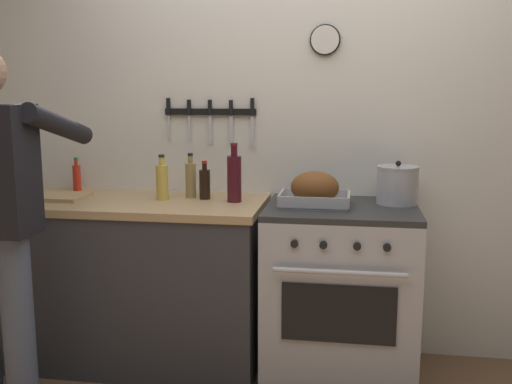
# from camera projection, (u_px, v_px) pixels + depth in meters

# --- Properties ---
(wall_back) EXTENTS (6.00, 0.13, 2.60)m
(wall_back) POSITION_uv_depth(u_px,v_px,m) (305.00, 122.00, 3.31)
(wall_back) COLOR white
(wall_back) RESTS_ON ground
(counter_block) EXTENTS (2.03, 0.65, 0.90)m
(counter_block) POSITION_uv_depth(u_px,v_px,m) (80.00, 276.00, 3.29)
(counter_block) COLOR #38383D
(counter_block) RESTS_ON ground
(stove) EXTENTS (0.76, 0.67, 0.90)m
(stove) POSITION_uv_depth(u_px,v_px,m) (340.00, 292.00, 3.07)
(stove) COLOR #BCBCC1
(stove) RESTS_ON ground
(roasting_pan) EXTENTS (0.35, 0.26, 0.18)m
(roasting_pan) POSITION_uv_depth(u_px,v_px,m) (315.00, 190.00, 2.99)
(roasting_pan) COLOR #B7B7BC
(roasting_pan) RESTS_ON stove
(stock_pot) EXTENTS (0.21, 0.21, 0.22)m
(stock_pot) POSITION_uv_depth(u_px,v_px,m) (397.00, 185.00, 3.05)
(stock_pot) COLOR #B7B7BC
(stock_pot) RESTS_ON stove
(cutting_board) EXTENTS (0.36, 0.24, 0.02)m
(cutting_board) POSITION_uv_depth(u_px,v_px,m) (52.00, 196.00, 3.21)
(cutting_board) COLOR tan
(cutting_board) RESTS_ON counter_block
(bottle_wine_red) EXTENTS (0.07, 0.07, 0.31)m
(bottle_wine_red) POSITION_uv_depth(u_px,v_px,m) (234.00, 177.00, 3.09)
(bottle_wine_red) COLOR #47141E
(bottle_wine_red) RESTS_ON counter_block
(bottle_soy_sauce) EXTENTS (0.06, 0.06, 0.21)m
(bottle_soy_sauce) POSITION_uv_depth(u_px,v_px,m) (205.00, 183.00, 3.18)
(bottle_soy_sauce) COLOR black
(bottle_soy_sauce) RESTS_ON counter_block
(bottle_vinegar) EXTENTS (0.06, 0.06, 0.24)m
(bottle_vinegar) POSITION_uv_depth(u_px,v_px,m) (191.00, 179.00, 3.22)
(bottle_vinegar) COLOR #997F4C
(bottle_vinegar) RESTS_ON counter_block
(bottle_hot_sauce) EXTENTS (0.05, 0.05, 0.19)m
(bottle_hot_sauce) POSITION_uv_depth(u_px,v_px,m) (77.00, 177.00, 3.44)
(bottle_hot_sauce) COLOR red
(bottle_hot_sauce) RESTS_ON counter_block
(bottle_cooking_oil) EXTENTS (0.06, 0.06, 0.24)m
(bottle_cooking_oil) POSITION_uv_depth(u_px,v_px,m) (162.00, 181.00, 3.16)
(bottle_cooking_oil) COLOR gold
(bottle_cooking_oil) RESTS_ON counter_block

